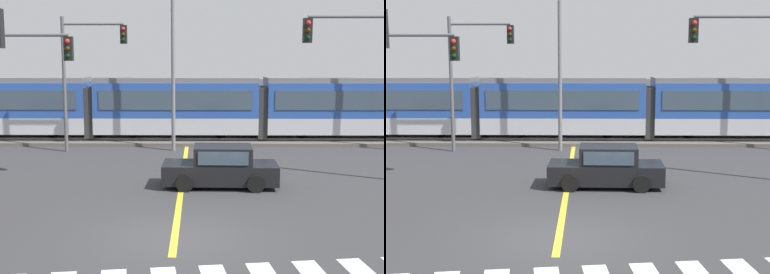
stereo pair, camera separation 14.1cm
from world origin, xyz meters
The scene contains 11 objects.
ground_plane centered at (0.00, 0.00, 0.00)m, with size 200.00×200.00×0.00m, color #333335.
track_bed centered at (0.00, 16.44, 0.09)m, with size 120.00×4.00×0.18m, color #56514C.
rail_near centered at (0.00, 15.72, 0.23)m, with size 120.00×0.08×0.10m, color #939399.
rail_far centered at (0.00, 17.16, 0.23)m, with size 120.00×0.08×0.10m, color #939399.
light_rail_tram centered at (-0.63, 16.43, 2.05)m, with size 28.00×2.64×3.43m.
lane_centre_line centered at (0.00, 6.56, 0.00)m, with size 0.20×15.77×0.01m, color gold.
sedan_crossing centered at (1.44, 5.76, 0.70)m, with size 4.24×2.00×1.52m.
traffic_light_mid_right centered at (7.27, 6.59, 4.38)m, with size 4.25×0.38×6.53m.
traffic_light_mid_left centered at (-6.80, 6.64, 4.01)m, with size 4.25×0.38×6.07m.
traffic_light_far_left centered at (-5.05, 13.00, 4.38)m, with size 3.25×0.38×6.69m.
street_lamp_centre centered at (-0.49, 13.37, 5.43)m, with size 2.06×0.28×9.70m.
Camera 2 is at (0.78, -13.52, 4.77)m, focal length 50.00 mm.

